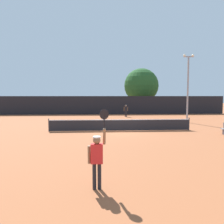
{
  "coord_description": "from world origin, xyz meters",
  "views": [
    {
      "loc": [
        -1.8,
        -18.18,
        2.98
      ],
      "look_at": [
        -0.56,
        2.18,
        1.41
      ],
      "focal_mm": 35.4,
      "sensor_mm": 36.0,
      "label": 1
    }
  ],
  "objects_px": {
    "light_pole": "(188,84)",
    "large_tree": "(141,86)",
    "player_receiving": "(126,110)",
    "tennis_ball": "(103,128)",
    "player_serving": "(97,154)",
    "parked_car_near": "(61,108)"
  },
  "relations": [
    {
      "from": "player_receiving",
      "to": "large_tree",
      "type": "xyz_separation_m",
      "value": [
        4.04,
        9.9,
        3.71
      ]
    },
    {
      "from": "light_pole",
      "to": "tennis_ball",
      "type": "bearing_deg",
      "value": -158.69
    },
    {
      "from": "large_tree",
      "to": "player_receiving",
      "type": "bearing_deg",
      "value": -112.21
    },
    {
      "from": "large_tree",
      "to": "parked_car_near",
      "type": "relative_size",
      "value": 1.77
    },
    {
      "from": "large_tree",
      "to": "parked_car_near",
      "type": "height_order",
      "value": "large_tree"
    },
    {
      "from": "player_receiving",
      "to": "parked_car_near",
      "type": "relative_size",
      "value": 0.36
    },
    {
      "from": "light_pole",
      "to": "large_tree",
      "type": "bearing_deg",
      "value": 96.15
    },
    {
      "from": "player_serving",
      "to": "player_receiving",
      "type": "height_order",
      "value": "player_serving"
    },
    {
      "from": "player_receiving",
      "to": "parked_car_near",
      "type": "height_order",
      "value": "parked_car_near"
    },
    {
      "from": "tennis_ball",
      "to": "large_tree",
      "type": "bearing_deg",
      "value": 70.06
    },
    {
      "from": "player_receiving",
      "to": "large_tree",
      "type": "bearing_deg",
      "value": -112.21
    },
    {
      "from": "tennis_ball",
      "to": "large_tree",
      "type": "relative_size",
      "value": 0.01
    },
    {
      "from": "player_receiving",
      "to": "tennis_ball",
      "type": "bearing_deg",
      "value": 72.29
    },
    {
      "from": "player_serving",
      "to": "parked_car_near",
      "type": "relative_size",
      "value": 0.58
    },
    {
      "from": "light_pole",
      "to": "player_serving",
      "type": "bearing_deg",
      "value": -120.35
    },
    {
      "from": "light_pole",
      "to": "parked_car_near",
      "type": "bearing_deg",
      "value": 135.34
    },
    {
      "from": "player_receiving",
      "to": "light_pole",
      "type": "xyz_separation_m",
      "value": [
        5.85,
        -6.85,
        3.23
      ]
    },
    {
      "from": "player_receiving",
      "to": "parked_car_near",
      "type": "xyz_separation_m",
      "value": [
        -10.41,
        9.22,
        -0.2
      ]
    },
    {
      "from": "tennis_ball",
      "to": "light_pole",
      "type": "relative_size",
      "value": 0.01
    },
    {
      "from": "player_serving",
      "to": "light_pole",
      "type": "bearing_deg",
      "value": 59.65
    },
    {
      "from": "player_receiving",
      "to": "light_pole",
      "type": "bearing_deg",
      "value": 130.49
    },
    {
      "from": "light_pole",
      "to": "large_tree",
      "type": "height_order",
      "value": "large_tree"
    }
  ]
}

